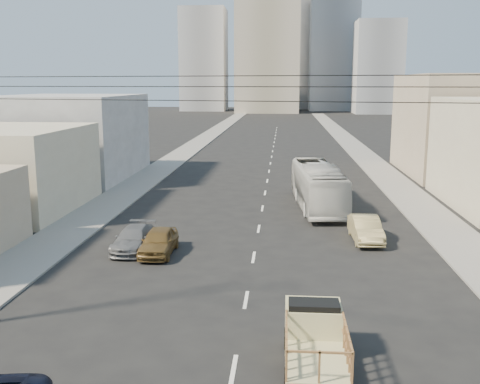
# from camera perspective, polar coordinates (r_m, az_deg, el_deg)

# --- Properties ---
(sidewalk_left) EXTENTS (3.50, 180.00, 0.12)m
(sidewalk_left) POSITION_cam_1_polar(r_m,az_deg,el_deg) (86.13, -4.42, 4.89)
(sidewalk_left) COLOR gray
(sidewalk_left) RESTS_ON ground
(sidewalk_right) EXTENTS (3.50, 180.00, 0.12)m
(sidewalk_right) POSITION_cam_1_polar(r_m,az_deg,el_deg) (85.71, 11.35, 4.68)
(sidewalk_right) COLOR gray
(sidewalk_right) RESTS_ON ground
(lane_dashes) EXTENTS (0.15, 104.00, 0.01)m
(lane_dashes) POSITION_cam_1_polar(r_m,az_deg,el_deg) (68.25, 3.17, 3.28)
(lane_dashes) COLOR silver
(lane_dashes) RESTS_ON ground
(flatbed_pickup) EXTENTS (1.95, 4.41, 1.90)m
(flatbed_pickup) POSITION_cam_1_polar(r_m,az_deg,el_deg) (18.83, 7.61, -14.26)
(flatbed_pickup) COLOR #BFB680
(flatbed_pickup) RESTS_ON ground
(city_bus) EXTENTS (3.74, 11.94, 3.27)m
(city_bus) POSITION_cam_1_polar(r_m,az_deg,el_deg) (41.96, 7.91, 0.61)
(city_bus) COLOR beige
(city_bus) RESTS_ON ground
(sedan_brown) EXTENTS (1.68, 4.14, 1.41)m
(sedan_brown) POSITION_cam_1_polar(r_m,az_deg,el_deg) (30.73, -8.26, -4.99)
(sedan_brown) COLOR brown
(sedan_brown) RESTS_ON ground
(sedan_tan) EXTENTS (1.69, 4.46, 1.45)m
(sedan_tan) POSITION_cam_1_polar(r_m,az_deg,el_deg) (33.73, 12.65, -3.68)
(sedan_tan) COLOR #9E8E5C
(sedan_tan) RESTS_ON ground
(sedan_grey) EXTENTS (1.83, 4.40, 1.27)m
(sedan_grey) POSITION_cam_1_polar(r_m,az_deg,el_deg) (31.72, -10.77, -4.70)
(sedan_grey) COLOR slate
(sedan_grey) RESTS_ON ground
(overhead_wires) EXTENTS (23.01, 5.02, 0.72)m
(overhead_wires) POSITION_cam_1_polar(r_m,az_deg,el_deg) (16.19, -0.90, 10.53)
(overhead_wires) COLOR black
(overhead_wires) RESTS_ON ground
(bldg_right_far) EXTENTS (12.00, 16.00, 10.00)m
(bldg_right_far) POSITION_cam_1_polar(r_m,az_deg,el_deg) (61.60, 22.07, 6.34)
(bldg_right_far) COLOR tan
(bldg_right_far) RESTS_ON ground
(bldg_left_far) EXTENTS (12.00, 16.00, 8.00)m
(bldg_left_far) POSITION_cam_1_polar(r_m,az_deg,el_deg) (57.82, -16.93, 5.42)
(bldg_left_far) COLOR gray
(bldg_left_far) RESTS_ON ground
(high_rise_tower) EXTENTS (20.00, 20.00, 60.00)m
(high_rise_tower) POSITION_cam_1_polar(r_m,az_deg,el_deg) (185.89, 2.88, 17.38)
(high_rise_tower) COLOR tan
(high_rise_tower) RESTS_ON ground
(midrise_ne) EXTENTS (16.00, 16.00, 40.00)m
(midrise_ne) POSITION_cam_1_polar(r_m,az_deg,el_deg) (200.60, 9.47, 13.91)
(midrise_ne) COLOR gray
(midrise_ne) RESTS_ON ground
(midrise_nw) EXTENTS (15.00, 15.00, 34.00)m
(midrise_nw) POSITION_cam_1_polar(r_m,az_deg,el_deg) (196.72, -3.66, 13.22)
(midrise_nw) COLOR gray
(midrise_nw) RESTS_ON ground
(midrise_back) EXTENTS (18.00, 18.00, 44.00)m
(midrise_back) POSITION_cam_1_polar(r_m,az_deg,el_deg) (215.06, 5.85, 14.32)
(midrise_back) COLOR gray
(midrise_back) RESTS_ON ground
(midrise_east) EXTENTS (14.00, 14.00, 28.00)m
(midrise_east) POSITION_cam_1_polar(r_m,az_deg,el_deg) (181.93, 13.80, 12.18)
(midrise_east) COLOR gray
(midrise_east) RESTS_ON ground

